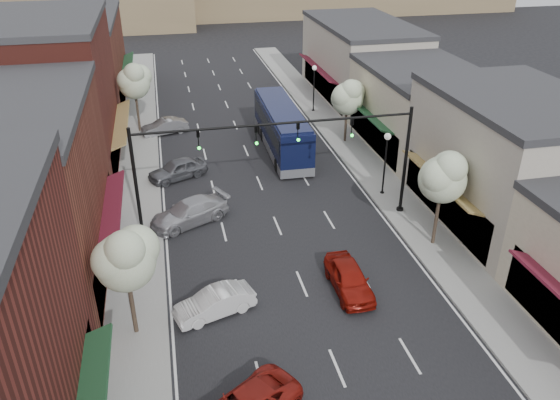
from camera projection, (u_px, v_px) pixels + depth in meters
ground at (312, 308)px, 26.49m from camera, size 160.00×160.00×0.00m
sidewalk_left at (138, 167)px, 40.80m from camera, size 2.80×73.00×0.15m
sidewalk_right at (352, 148)px, 43.97m from camera, size 2.80×73.00×0.15m
curb_left at (157, 165)px, 41.06m from camera, size 0.25×73.00×0.17m
curb_right at (335, 150)px, 43.71m from camera, size 0.25×73.00×0.17m
bldg_left_midnear at (3, 197)px, 26.77m from camera, size 10.14×14.10×9.40m
bldg_left_midfar at (44, 97)px, 38.47m from camera, size 10.14×14.10×10.90m
bldg_left_far at (73, 60)px, 52.84m from camera, size 10.14×18.10×8.40m
bldg_right_midnear at (510, 161)px, 32.41m from camera, size 9.14×12.10×7.90m
bldg_right_midfar at (420, 109)px, 43.09m from camera, size 9.14×12.10×6.40m
bldg_right_far at (360, 60)px, 54.91m from camera, size 9.14×16.10×7.40m
hill_near at (32, 2)px, 87.04m from camera, size 50.00×20.00×8.00m
signal_mast_right at (370, 148)px, 32.26m from camera, size 8.22×0.46×7.00m
signal_mast_left at (178, 165)px, 30.13m from camera, size 8.22×0.46×7.00m
tree_right_near at (444, 175)px, 29.36m from camera, size 2.85×2.65×5.95m
tree_right_far at (348, 96)px, 43.36m from camera, size 2.85×2.65×5.43m
tree_left_near at (126, 257)px, 22.89m from camera, size 2.85×2.65×5.69m
tree_left_far at (134, 80)px, 45.10m from camera, size 2.85×2.65×6.13m
lamp_post_near at (386, 154)px, 35.59m from camera, size 0.44×0.44×4.44m
lamp_post_far at (314, 81)px, 50.66m from camera, size 0.44×0.44×4.44m
coach_bus at (282, 128)px, 43.07m from camera, size 2.76×11.61×3.54m
red_hatchback at (349, 278)px, 27.44m from camera, size 1.71×4.22×1.44m
parked_car_b at (215, 303)px, 25.84m from camera, size 4.10×2.46×1.28m
parked_car_c at (189, 212)px, 33.37m from camera, size 5.42×4.06×1.46m
parked_car_d at (178, 169)px, 38.91m from camera, size 4.57×3.30×1.45m
parked_car_e at (165, 127)px, 46.68m from camera, size 4.17×2.37×1.30m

